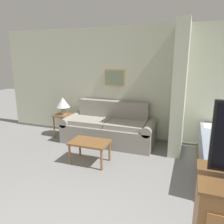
# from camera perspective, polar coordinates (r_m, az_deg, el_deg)

# --- Properties ---
(wall_back) EXTENTS (7.62, 0.16, 2.60)m
(wall_back) POSITION_cam_1_polar(r_m,az_deg,el_deg) (5.07, 9.24, 6.87)
(wall_back) COLOR beige
(wall_back) RESTS_ON ground_plane
(wall_partition_pillar) EXTENTS (0.24, 0.80, 2.60)m
(wall_partition_pillar) POSITION_cam_1_polar(r_m,az_deg,el_deg) (4.53, 17.22, 5.67)
(wall_partition_pillar) COLOR beige
(wall_partition_pillar) RESTS_ON ground_plane
(couch) EXTENTS (2.09, 0.84, 0.92)m
(couch) POSITION_cam_1_polar(r_m,az_deg,el_deg) (5.03, -0.79, -4.29)
(couch) COLOR gray
(couch) RESTS_ON ground_plane
(coffee_table) EXTENTS (0.71, 0.47, 0.42)m
(coffee_table) POSITION_cam_1_polar(r_m,az_deg,el_deg) (4.06, -5.84, -8.35)
(coffee_table) COLOR brown
(coffee_table) RESTS_ON ground_plane
(side_table) EXTENTS (0.41, 0.41, 0.55)m
(side_table) POSITION_cam_1_polar(r_m,az_deg,el_deg) (5.52, -12.50, -1.65)
(side_table) COLOR brown
(side_table) RESTS_ON ground_plane
(table_lamp) EXTENTS (0.33, 0.33, 0.42)m
(table_lamp) POSITION_cam_1_polar(r_m,az_deg,el_deg) (5.43, -12.71, 2.32)
(table_lamp) COLOR tan
(table_lamp) RESTS_ON side_table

